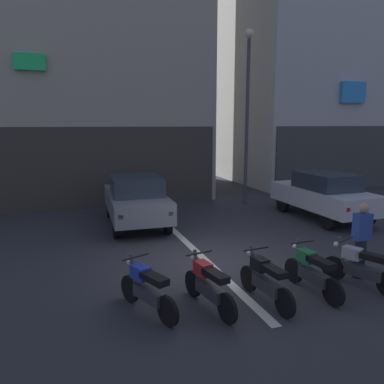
# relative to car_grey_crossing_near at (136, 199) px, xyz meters

# --- Properties ---
(ground_plane) EXTENTS (120.00, 120.00, 0.00)m
(ground_plane) POSITION_rel_car_grey_crossing_near_xyz_m (0.98, -4.08, -0.89)
(ground_plane) COLOR #333338
(lane_centre_line) EXTENTS (0.20, 18.00, 0.01)m
(lane_centre_line) POSITION_rel_car_grey_crossing_near_xyz_m (0.98, 1.92, -0.88)
(lane_centre_line) COLOR silver
(lane_centre_line) RESTS_ON ground
(building_far_right) EXTENTS (8.84, 9.32, 13.78)m
(building_far_right) POSITION_rel_car_grey_crossing_near_xyz_m (11.56, 7.94, 5.99)
(building_far_right) COLOR silver
(building_far_right) RESTS_ON ground
(car_grey_crossing_near) EXTENTS (1.95, 4.18, 1.64)m
(car_grey_crossing_near) POSITION_rel_car_grey_crossing_near_xyz_m (0.00, 0.00, 0.00)
(car_grey_crossing_near) COLOR black
(car_grey_crossing_near) RESTS_ON ground
(car_white_parked_kerbside) EXTENTS (1.77, 4.10, 1.64)m
(car_white_parked_kerbside) POSITION_rel_car_grey_crossing_near_xyz_m (6.42, -1.30, 0.00)
(car_white_parked_kerbside) COLOR black
(car_white_parked_kerbside) RESTS_ON ground
(car_silver_down_street) EXTENTS (2.19, 4.26, 1.64)m
(car_silver_down_street) POSITION_rel_car_grey_crossing_near_xyz_m (1.98, 6.92, 0.00)
(car_silver_down_street) COLOR black
(car_silver_down_street) RESTS_ON ground
(street_lamp) EXTENTS (0.36, 0.36, 6.93)m
(street_lamp) POSITION_rel_car_grey_crossing_near_xyz_m (4.92, 1.76, 3.32)
(street_lamp) COLOR #47474C
(street_lamp) RESTS_ON ground
(motorcycle_blue_row_leftmost) EXTENTS (0.75, 1.57, 0.98)m
(motorcycle_blue_row_leftmost) POSITION_rel_car_grey_crossing_near_xyz_m (-0.94, -5.89, -0.43)
(motorcycle_blue_row_leftmost) COLOR black
(motorcycle_blue_row_leftmost) RESTS_ON ground
(motorcycle_red_row_left_mid) EXTENTS (0.55, 1.65, 0.98)m
(motorcycle_red_row_left_mid) POSITION_rel_car_grey_crossing_near_xyz_m (0.14, -6.10, -0.43)
(motorcycle_red_row_left_mid) COLOR black
(motorcycle_red_row_left_mid) RESTS_ON ground
(motorcycle_black_row_centre) EXTENTS (0.55, 1.67, 0.98)m
(motorcycle_black_row_centre) POSITION_rel_car_grey_crossing_near_xyz_m (1.23, -6.24, -0.43)
(motorcycle_black_row_centre) COLOR black
(motorcycle_black_row_centre) RESTS_ON ground
(motorcycle_green_row_right_mid) EXTENTS (0.55, 1.67, 0.98)m
(motorcycle_green_row_right_mid) POSITION_rel_car_grey_crossing_near_xyz_m (2.31, -6.18, -0.43)
(motorcycle_green_row_right_mid) COLOR black
(motorcycle_green_row_right_mid) RESTS_ON ground
(motorcycle_silver_row_rightmost) EXTENTS (0.76, 1.56, 0.98)m
(motorcycle_silver_row_rightmost) POSITION_rel_car_grey_crossing_near_xyz_m (3.39, -6.31, -0.43)
(motorcycle_silver_row_rightmost) COLOR black
(motorcycle_silver_row_rightmost) RESTS_ON ground
(person_by_motorcycles) EXTENTS (0.36, 0.24, 1.67)m
(person_by_motorcycles) POSITION_rel_car_grey_crossing_near_xyz_m (3.77, -5.88, -0.03)
(person_by_motorcycles) COLOR #23232D
(person_by_motorcycles) RESTS_ON ground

